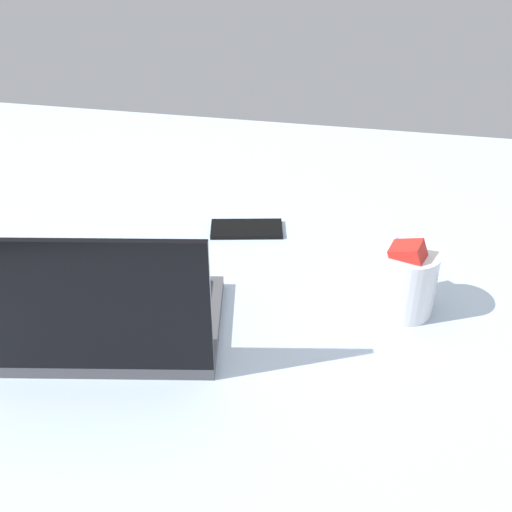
# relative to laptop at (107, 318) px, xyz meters

# --- Properties ---
(bed_mattress) EXTENTS (1.80, 1.40, 0.18)m
(bed_mattress) POSITION_rel_laptop_xyz_m (0.12, -0.24, -0.13)
(bed_mattress) COLOR silver
(bed_mattress) RESTS_ON ground
(laptop) EXTENTS (0.37, 0.28, 0.23)m
(laptop) POSITION_rel_laptop_xyz_m (0.00, 0.00, 0.00)
(laptop) COLOR #4C4C51
(laptop) RESTS_ON bed_mattress
(snack_cup) EXTENTS (0.09, 0.10, 0.14)m
(snack_cup) POSITION_rel_laptop_xyz_m (-0.44, -0.16, 0.02)
(snack_cup) COLOR silver
(snack_cup) RESTS_ON bed_mattress
(cell_phone) EXTENTS (0.15, 0.10, 0.01)m
(cell_phone) POSITION_rel_laptop_xyz_m (-0.14, -0.36, -0.04)
(cell_phone) COLOR black
(cell_phone) RESTS_ON bed_mattress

